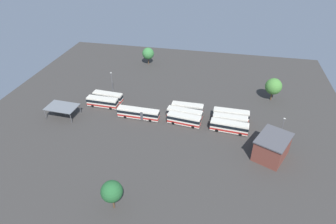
{
  "coord_description": "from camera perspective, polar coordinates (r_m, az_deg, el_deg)",
  "views": [
    {
      "loc": [
        -18.25,
        79.07,
        54.32
      ],
      "look_at": [
        -1.48,
        0.08,
        1.56
      ],
      "focal_mm": 30.88,
      "sensor_mm": 36.0,
      "label": 1
    }
  ],
  "objects": [
    {
      "name": "ground_plane",
      "position": [
        97.65,
        -0.84,
        -0.64
      ],
      "size": [
        122.26,
        122.26,
        0.0
      ],
      "primitive_type": "plane",
      "color": "#383533"
    },
    {
      "name": "bus_row0_slot0",
      "position": [
        96.83,
        12.34,
        -0.5
      ],
      "size": [
        11.63,
        2.87,
        3.56
      ],
      "color": "silver",
      "rests_on": "ground_plane"
    },
    {
      "name": "bus_row0_slot1",
      "position": [
        93.93,
        12.13,
        -1.63
      ],
      "size": [
        11.02,
        3.0,
        3.56
      ],
      "color": "silver",
      "rests_on": "ground_plane"
    },
    {
      "name": "bus_row0_slot2",
      "position": [
        91.07,
        12.0,
        -2.84
      ],
      "size": [
        11.81,
        3.6,
        3.56
      ],
      "color": "silver",
      "rests_on": "ground_plane"
    },
    {
      "name": "bus_row1_slot0",
      "position": [
        98.08,
        3.85,
        0.76
      ],
      "size": [
        10.72,
        2.77,
        3.56
      ],
      "color": "silver",
      "rests_on": "ground_plane"
    },
    {
      "name": "bus_row1_slot1",
      "position": [
        95.1,
        3.3,
        -0.37
      ],
      "size": [
        11.83,
        3.76,
        3.56
      ],
      "color": "silver",
      "rests_on": "ground_plane"
    },
    {
      "name": "bus_row1_slot2",
      "position": [
        92.4,
        3.19,
        -1.48
      ],
      "size": [
        10.92,
        3.9,
        3.56
      ],
      "color": "silver",
      "rests_on": "ground_plane"
    },
    {
      "name": "bus_row2_slot2",
      "position": [
        95.76,
        -5.83,
        -0.24
      ],
      "size": [
        14.07,
        3.06,
        3.56
      ],
      "color": "silver",
      "rests_on": "ground_plane"
    },
    {
      "name": "bus_row3_slot0",
      "position": [
        106.63,
        -11.78,
        2.94
      ],
      "size": [
        11.02,
        3.42,
        3.56
      ],
      "color": "silver",
      "rests_on": "ground_plane"
    },
    {
      "name": "bus_row3_slot1",
      "position": [
        103.93,
        -12.81,
        1.95
      ],
      "size": [
        11.11,
        2.97,
        3.56
      ],
      "color": "silver",
      "rests_on": "ground_plane"
    },
    {
      "name": "depot_building",
      "position": [
        84.15,
        19.83,
        -6.52
      ],
      "size": [
        11.39,
        12.62,
        6.56
      ],
      "color": "brown",
      "rests_on": "ground_plane"
    },
    {
      "name": "maintenance_shelter",
      "position": [
        101.4,
        -20.22,
        0.93
      ],
      "size": [
        10.34,
        7.06,
        3.84
      ],
      "color": "slate",
      "rests_on": "ground_plane"
    },
    {
      "name": "lamp_post_mid_lot",
      "position": [
        91.36,
        21.62,
        -2.86
      ],
      "size": [
        0.56,
        0.28,
        7.39
      ],
      "color": "slate",
      "rests_on": "ground_plane"
    },
    {
      "name": "lamp_post_by_building",
      "position": [
        111.75,
        -11.01,
        5.99
      ],
      "size": [
        0.56,
        0.28,
        7.99
      ],
      "color": "slate",
      "rests_on": "ground_plane"
    },
    {
      "name": "tree_south_edge",
      "position": [
        66.51,
        -11.05,
        -15.14
      ],
      "size": [
        4.9,
        4.9,
        7.79
      ],
      "color": "brown",
      "rests_on": "ground_plane"
    },
    {
      "name": "tree_west_edge",
      "position": [
        133.38,
        -3.95,
        11.45
      ],
      "size": [
        5.3,
        5.3,
        7.81
      ],
      "color": "brown",
      "rests_on": "ground_plane"
    },
    {
      "name": "tree_northwest",
      "position": [
        110.11,
        20.11,
        4.77
      ],
      "size": [
        5.87,
        5.87,
        8.57
      ],
      "color": "brown",
      "rests_on": "ground_plane"
    }
  ]
}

